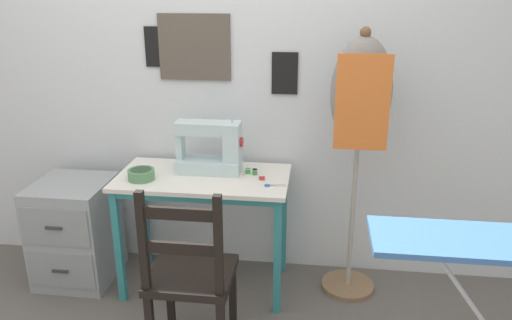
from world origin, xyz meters
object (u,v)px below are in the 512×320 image
(scissors, at_px, (272,186))
(filing_cabinet, at_px, (76,231))
(thread_spool_near_machine, at_px, (248,171))
(thread_spool_far_edge, at_px, (262,177))
(thread_spool_mid_table, at_px, (255,172))
(dress_form, at_px, (360,107))
(fabric_bowl, at_px, (141,174))
(wooden_chair, at_px, (190,278))
(sewing_machine, at_px, (213,149))

(scissors, height_order, filing_cabinet, scissors)
(filing_cabinet, bearing_deg, thread_spool_near_machine, 4.37)
(thread_spool_near_machine, height_order, thread_spool_far_edge, same)
(thread_spool_mid_table, height_order, dress_form, dress_form)
(thread_spool_near_machine, distance_m, thread_spool_mid_table, 0.05)
(fabric_bowl, xyz_separation_m, thread_spool_far_edge, (0.68, 0.08, -0.02))
(dress_form, bearing_deg, wooden_chair, -139.04)
(thread_spool_mid_table, bearing_deg, thread_spool_far_edge, -54.44)
(filing_cabinet, bearing_deg, sewing_machine, 5.52)
(sewing_machine, xyz_separation_m, filing_cabinet, (-0.87, -0.08, -0.55))
(sewing_machine, distance_m, filing_cabinet, 1.03)
(scissors, height_order, wooden_chair, wooden_chair)
(wooden_chair, bearing_deg, thread_spool_far_edge, 65.78)
(filing_cabinet, distance_m, dress_form, 1.89)
(sewing_machine, distance_m, thread_spool_mid_table, 0.28)
(filing_cabinet, bearing_deg, wooden_chair, -34.52)
(thread_spool_mid_table, relative_size, filing_cabinet, 0.05)
(scissors, bearing_deg, filing_cabinet, 175.87)
(scissors, bearing_deg, thread_spool_mid_table, 126.57)
(thread_spool_near_machine, bearing_deg, dress_form, -0.25)
(thread_spool_mid_table, relative_size, wooden_chair, 0.04)
(thread_spool_near_machine, xyz_separation_m, filing_cabinet, (-1.08, -0.08, -0.42))
(thread_spool_mid_table, relative_size, thread_spool_far_edge, 0.88)
(thread_spool_far_edge, bearing_deg, sewing_machine, 163.46)
(fabric_bowl, xyz_separation_m, thread_spool_near_machine, (0.59, 0.17, -0.02))
(fabric_bowl, bearing_deg, thread_spool_mid_table, 13.49)
(sewing_machine, height_order, fabric_bowl, sewing_machine)
(wooden_chair, bearing_deg, dress_form, 40.96)
(sewing_machine, distance_m, wooden_chair, 0.82)
(wooden_chair, xyz_separation_m, filing_cabinet, (-0.89, 0.62, -0.13))
(thread_spool_near_machine, relative_size, dress_form, 0.02)
(scissors, distance_m, thread_spool_near_machine, 0.23)
(sewing_machine, xyz_separation_m, fabric_bowl, (-0.38, -0.17, -0.11))
(thread_spool_near_machine, height_order, dress_form, dress_form)
(thread_spool_mid_table, bearing_deg, sewing_machine, 175.86)
(scissors, distance_m, thread_spool_mid_table, 0.19)
(thread_spool_near_machine, xyz_separation_m, thread_spool_far_edge, (0.09, -0.09, -0.00))
(sewing_machine, relative_size, thread_spool_far_edge, 9.64)
(scissors, bearing_deg, thread_spool_near_machine, 132.56)
(wooden_chair, bearing_deg, thread_spool_mid_table, 71.84)
(sewing_machine, distance_m, scissors, 0.43)
(dress_form, bearing_deg, scissors, -159.97)
(thread_spool_mid_table, xyz_separation_m, thread_spool_far_edge, (0.05, -0.07, -0.00))
(sewing_machine, distance_m, thread_spool_near_machine, 0.24)
(thread_spool_mid_table, relative_size, dress_form, 0.02)
(thread_spool_mid_table, xyz_separation_m, filing_cabinet, (-1.12, -0.07, -0.42))
(thread_spool_near_machine, bearing_deg, wooden_chair, -104.54)
(thread_spool_near_machine, bearing_deg, filing_cabinet, -175.63)
(sewing_machine, relative_size, wooden_chair, 0.41)
(thread_spool_near_machine, bearing_deg, thread_spool_far_edge, -43.22)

